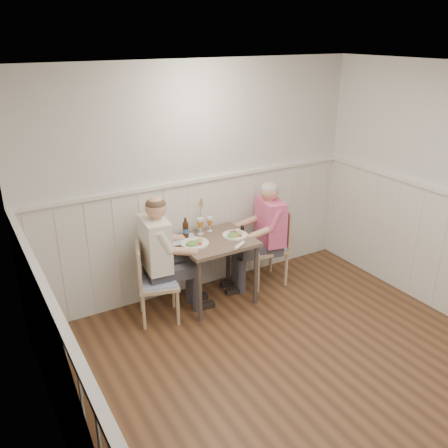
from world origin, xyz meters
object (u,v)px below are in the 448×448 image
object	(u,v)px
chair_left	(153,280)
beer_bottle	(186,229)
dining_table	(215,248)
chair_right	(270,243)
grass_vase	(199,216)
diner_cream	(160,266)
man_in_pink	(267,242)

from	to	relation	value
chair_left	beer_bottle	world-z (taller)	beer_bottle
dining_table	chair_right	xyz separation A→B (m)	(0.78, 0.05, -0.13)
grass_vase	diner_cream	bearing A→B (deg)	-157.61
beer_bottle	grass_vase	bearing A→B (deg)	22.16
dining_table	man_in_pink	world-z (taller)	man_in_pink
dining_table	man_in_pink	distance (m)	0.71
man_in_pink	dining_table	bearing A→B (deg)	-179.11
dining_table	diner_cream	distance (m)	0.64
grass_vase	dining_table	bearing A→B (deg)	-81.67
dining_table	man_in_pink	xyz separation A→B (m)	(0.71, 0.01, -0.09)
grass_vase	chair_left	bearing A→B (deg)	-157.52
dining_table	diner_cream	xyz separation A→B (m)	(-0.64, 0.03, -0.07)
man_in_pink	grass_vase	distance (m)	0.88
dining_table	chair_right	distance (m)	0.79
chair_right	beer_bottle	size ratio (longest dim) A/B	3.94
dining_table	grass_vase	bearing A→B (deg)	98.33
chair_right	diner_cream	distance (m)	1.42
grass_vase	beer_bottle	bearing A→B (deg)	-157.84
chair_right	grass_vase	world-z (taller)	grass_vase
dining_table	chair_left	size ratio (longest dim) A/B	0.93
chair_left	man_in_pink	xyz separation A→B (m)	(1.46, 0.03, 0.08)
man_in_pink	grass_vase	world-z (taller)	man_in_pink
diner_cream	beer_bottle	distance (m)	0.50
chair_right	chair_left	world-z (taller)	chair_right
diner_cream	beer_bottle	bearing A→B (deg)	22.51
chair_left	man_in_pink	bearing A→B (deg)	1.16
dining_table	chair_right	world-z (taller)	chair_right
beer_bottle	grass_vase	distance (m)	0.25
diner_cream	beer_bottle	xyz separation A→B (m)	(0.38, 0.16, 0.28)
man_in_pink	chair_left	bearing A→B (deg)	-178.84
chair_right	grass_vase	xyz separation A→B (m)	(-0.82, 0.22, 0.43)
man_in_pink	grass_vase	bearing A→B (deg)	160.51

